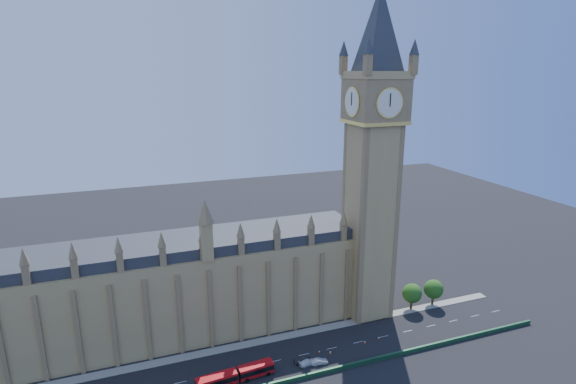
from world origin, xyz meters
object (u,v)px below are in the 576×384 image
object	(u,v)px
car_grey	(303,360)
car_white	(308,362)
car_silver	(319,361)
red_bus	(235,376)

from	to	relation	value
car_grey	car_white	bearing A→B (deg)	-141.70
car_white	car_silver	bearing A→B (deg)	-111.35
red_bus	car_white	bearing A→B (deg)	-4.83
red_bus	car_silver	bearing A→B (deg)	-6.70
red_bus	car_silver	size ratio (longest dim) A/B	4.36
red_bus	car_white	xyz separation A→B (m)	(18.80, 0.05, -1.00)
car_grey	car_white	size ratio (longest dim) A/B	0.94
car_silver	car_white	size ratio (longest dim) A/B	0.91
car_silver	car_white	bearing A→B (deg)	81.36
car_grey	car_silver	bearing A→B (deg)	-113.45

